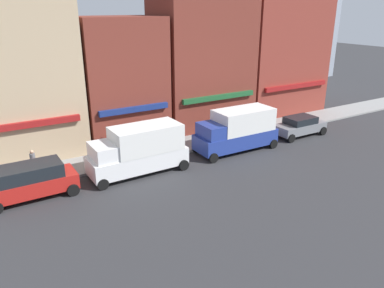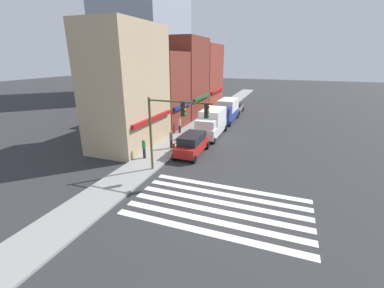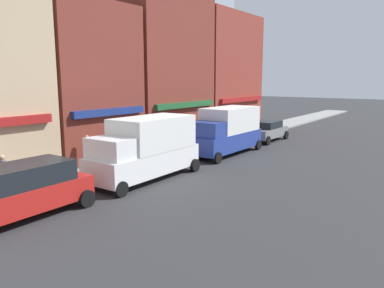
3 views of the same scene
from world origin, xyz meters
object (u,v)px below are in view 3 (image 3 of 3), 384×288
at_px(pedestrian_grey_coat, 3,175).
at_px(sedan_grey, 267,130).
at_px(box_truck_white, 146,147).
at_px(box_truck_blue, 226,130).
at_px(pedestrian_white_shirt, 88,151).
at_px(suv_red, 24,189).

bearing_deg(pedestrian_grey_coat, sedan_grey, -98.65).
bearing_deg(box_truck_white, sedan_grey, -1.10).
bearing_deg(box_truck_blue, pedestrian_white_shirt, 155.88).
height_order(box_truck_blue, pedestrian_white_shirt, box_truck_blue).
height_order(box_truck_white, sedan_grey, box_truck_white).
bearing_deg(pedestrian_white_shirt, box_truck_white, -80.19).
relative_size(suv_red, pedestrian_white_shirt, 2.67).
distance_m(suv_red, pedestrian_grey_coat, 2.42).
relative_size(box_truck_white, pedestrian_white_shirt, 3.53).
height_order(suv_red, box_truck_blue, box_truck_blue).
bearing_deg(sedan_grey, box_truck_blue, 179.91).
distance_m(sedan_grey, pedestrian_white_shirt, 15.15).
distance_m(suv_red, sedan_grey, 20.52).
bearing_deg(pedestrian_grey_coat, suv_red, 166.27).
xyz_separation_m(box_truck_white, box_truck_blue, (7.70, 0.00, 0.00)).
bearing_deg(sedan_grey, box_truck_white, 179.91).
relative_size(suv_red, pedestrian_grey_coat, 2.67).
distance_m(box_truck_blue, pedestrian_white_shirt, 9.06).
bearing_deg(sedan_grey, pedestrian_grey_coat, 173.17).
bearing_deg(box_truck_blue, suv_red, -179.58).
relative_size(sedan_grey, pedestrian_grey_coat, 2.49).
relative_size(box_truck_white, pedestrian_grey_coat, 3.53).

